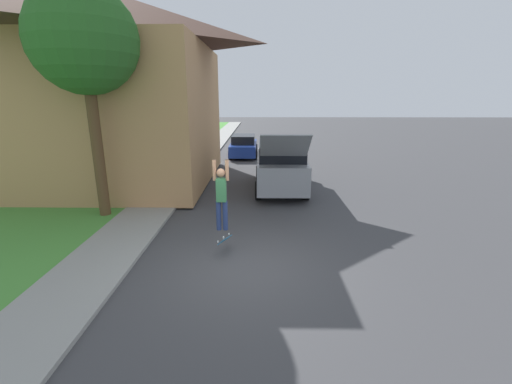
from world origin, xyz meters
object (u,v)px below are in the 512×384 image
Objects in this scene: car_down_street at (244,146)px; skateboarder at (221,195)px; lawn_tree_near at (84,42)px; skateboard at (225,239)px; suv_parked at (280,164)px.

car_down_street is 2.26× the size of skateboarder.
lawn_tree_near is 6.53m from skateboarder.
skateboarder is at bearing 154.32° from skateboard.
skateboarder reaches higher than skateboard.
skateboard is (0.06, -0.03, -1.22)m from skateboarder.
suv_parked is at bearing 30.68° from lawn_tree_near.
lawn_tree_near reaches higher than skateboarder.
suv_parked is at bearing -76.61° from car_down_street.
lawn_tree_near is at bearing -149.32° from suv_parked.
skateboard is (-1.79, -6.47, -0.76)m from suv_parked.
lawn_tree_near is 9.36× the size of skateboard.
lawn_tree_near reaches higher than car_down_street.
car_down_street is at bearing 103.39° from suv_parked.
suv_parked is 6.72m from skateboarder.
skateboard is (4.43, -2.78, -5.22)m from lawn_tree_near.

